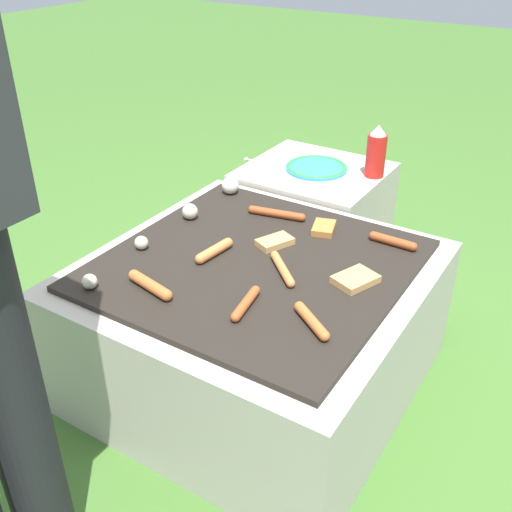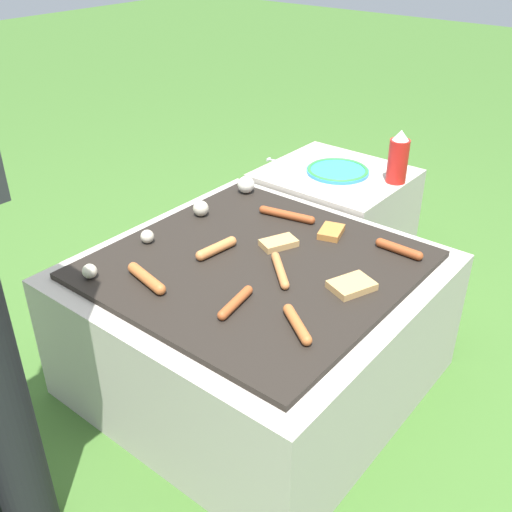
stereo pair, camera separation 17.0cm
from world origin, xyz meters
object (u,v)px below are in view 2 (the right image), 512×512
sausage_front_center (297,324)px  plate_colorful (338,171)px  fork_utensil (287,163)px  condiment_bottle (398,158)px

sausage_front_center → plate_colorful: sausage_front_center is taller
plate_colorful → fork_utensil: 0.21m
condiment_bottle → fork_utensil: (-0.11, 0.41, -0.09)m
plate_colorful → sausage_front_center: bearing=-153.5°
plate_colorful → condiment_bottle: size_ratio=1.21×
fork_utensil → plate_colorful: bearing=-76.5°
condiment_bottle → fork_utensil: bearing=104.7°
condiment_bottle → fork_utensil: 0.44m
plate_colorful → fork_utensil: (-0.05, 0.20, -0.01)m
plate_colorful → fork_utensil: size_ratio=1.19×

